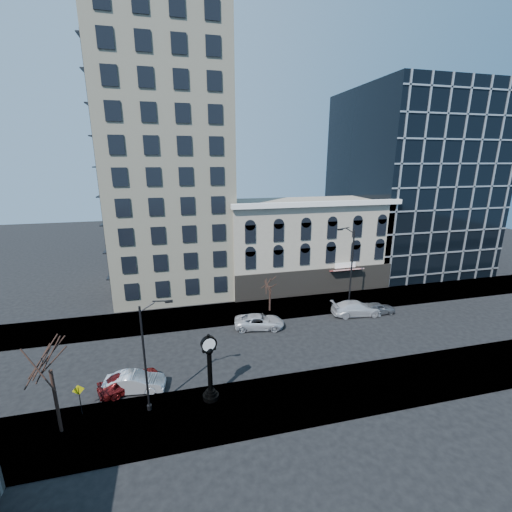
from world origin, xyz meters
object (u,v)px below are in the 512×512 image
object	(u,v)px
street_clock	(210,370)
street_lamp_near	(151,328)
car_near_a	(130,380)
car_near_b	(135,382)
warning_sign	(79,394)

from	to	relation	value
street_clock	street_lamp_near	size ratio (longest dim) A/B	0.63
street_lamp_near	car_near_a	world-z (taller)	street_lamp_near
street_clock	car_near_a	xyz separation A→B (m)	(-6.04, 2.76, -1.77)
street_lamp_near	car_near_b	xyz separation A→B (m)	(-1.83, 2.60, -5.80)
street_clock	car_near_b	world-z (taller)	street_clock
street_lamp_near	street_clock	bearing A→B (deg)	1.03
street_lamp_near	warning_sign	bearing A→B (deg)	172.01
car_near_a	warning_sign	bearing A→B (deg)	106.58
warning_sign	street_lamp_near	bearing A→B (deg)	-21.00
warning_sign	car_near_b	bearing A→B (deg)	15.89
warning_sign	car_near_b	distance (m)	4.05
warning_sign	street_clock	bearing A→B (deg)	-17.21
street_clock	car_near_b	size ratio (longest dim) A/B	1.17
street_lamp_near	car_near_a	xyz separation A→B (m)	(-2.23, 2.89, -5.76)
street_clock	warning_sign	bearing A→B (deg)	161.50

